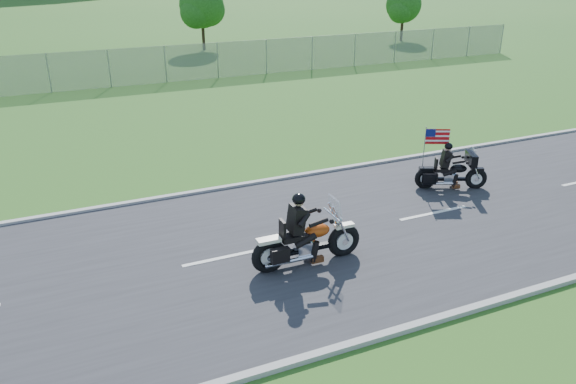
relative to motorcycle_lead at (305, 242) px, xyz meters
name	(u,v)px	position (x,y,z in m)	size (l,w,h in m)	color
ground	(303,242)	(0.42, 1.00, -0.58)	(420.00, 420.00, 0.00)	#1E4C17
road	(303,241)	(0.42, 1.00, -0.56)	(120.00, 8.00, 0.04)	#28282B
curb_north	(248,184)	(0.42, 5.05, -0.53)	(120.00, 0.18, 0.12)	#9E9B93
curb_south	(394,332)	(0.42, -3.05, -0.53)	(120.00, 0.18, 0.12)	#9E9B93
fence	(49,73)	(-4.58, 21.00, 0.42)	(60.00, 0.03, 2.00)	gray
tree_fence_near	(202,8)	(6.47, 31.04, 2.39)	(3.52, 3.28, 4.75)	#382316
tree_fence_far	(404,7)	(22.46, 29.03, 2.06)	(3.08, 2.87, 4.20)	#382316
motorcycle_lead	(305,242)	(0.00, 0.00, 0.00)	(2.74, 0.65, 1.85)	black
motorcycle_follow	(451,173)	(6.01, 2.29, -0.07)	(2.08, 1.18, 1.85)	black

